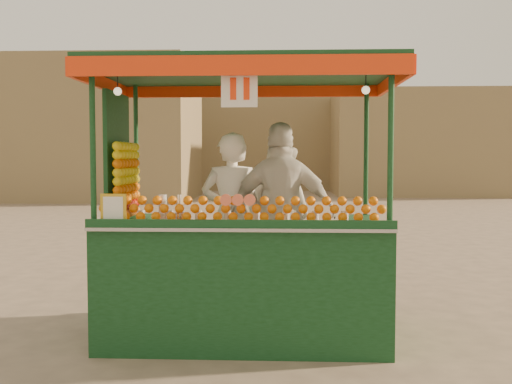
{
  "coord_description": "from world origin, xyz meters",
  "views": [
    {
      "loc": [
        0.02,
        -6.41,
        1.88
      ],
      "look_at": [
        -0.28,
        -0.03,
        1.5
      ],
      "focal_mm": 42.42,
      "sensor_mm": 36.0,
      "label": 1
    }
  ],
  "objects_px": {
    "vendor_right": "(282,213)",
    "vendor_middle": "(279,219)",
    "juice_cart": "(237,250)",
    "vendor_left": "(232,217)"
  },
  "relations": [
    {
      "from": "vendor_left",
      "to": "vendor_middle",
      "type": "xyz_separation_m",
      "value": [
        0.5,
        0.27,
        -0.06
      ]
    },
    {
      "from": "vendor_middle",
      "to": "vendor_right",
      "type": "relative_size",
      "value": 0.89
    },
    {
      "from": "vendor_right",
      "to": "vendor_middle",
      "type": "bearing_deg",
      "value": -84.29
    },
    {
      "from": "vendor_left",
      "to": "vendor_right",
      "type": "relative_size",
      "value": 0.95
    },
    {
      "from": "vendor_left",
      "to": "vendor_middle",
      "type": "distance_m",
      "value": 0.57
    },
    {
      "from": "juice_cart",
      "to": "vendor_middle",
      "type": "distance_m",
      "value": 0.75
    },
    {
      "from": "vendor_left",
      "to": "juice_cart",
      "type": "bearing_deg",
      "value": 107.3
    },
    {
      "from": "juice_cart",
      "to": "vendor_right",
      "type": "xyz_separation_m",
      "value": [
        0.46,
        0.14,
        0.36
      ]
    },
    {
      "from": "juice_cart",
      "to": "vendor_right",
      "type": "distance_m",
      "value": 0.61
    },
    {
      "from": "vendor_middle",
      "to": "vendor_right",
      "type": "distance_m",
      "value": 0.44
    }
  ]
}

